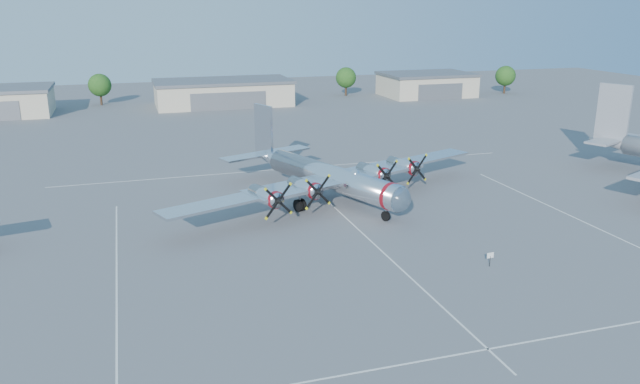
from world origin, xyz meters
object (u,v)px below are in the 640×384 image
object	(u,v)px
info_placard	(490,257)
tree_west	(100,85)
tree_far_east	(505,76)
main_bomber_b29	(325,199)
tree_east	(346,78)
hangar_center	(223,92)
hangar_east	(426,84)

from	to	relation	value
info_placard	tree_west	bearing A→B (deg)	104.22
tree_far_east	info_placard	distance (m)	109.36
main_bomber_b29	tree_east	bearing A→B (deg)	47.34
tree_west	info_placard	world-z (taller)	tree_west
hangar_center	tree_west	world-z (taller)	tree_west
hangar_east	main_bomber_b29	xyz separation A→B (m)	(-48.02, -70.95, -2.71)
tree_east	info_placard	size ratio (longest dim) A/B	5.55
hangar_center	hangar_east	size ratio (longest dim) A/B	1.39
tree_west	info_placard	size ratio (longest dim) A/B	5.55
hangar_east	tree_west	bearing A→B (deg)	173.72
hangar_center	main_bomber_b29	world-z (taller)	hangar_center
hangar_center	tree_east	size ratio (longest dim) A/B	4.31
hangar_center	tree_east	distance (m)	30.64
hangar_center	info_placard	distance (m)	93.05
tree_far_east	info_placard	size ratio (longest dim) A/B	5.55
tree_west	tree_far_east	world-z (taller)	same
tree_far_east	tree_west	bearing A→B (deg)	173.86
tree_east	tree_far_east	xyz separation A→B (m)	(38.00, -8.00, 0.00)
tree_west	tree_east	bearing A→B (deg)	-2.08
info_placard	tree_east	bearing A→B (deg)	73.50
tree_west	tree_east	distance (m)	55.04
hangar_east	tree_east	world-z (taller)	tree_east
tree_far_east	info_placard	world-z (taller)	tree_far_east
hangar_center	tree_far_east	distance (m)	68.05
hangar_center	tree_east	world-z (taller)	tree_east
hangar_east	main_bomber_b29	distance (m)	85.71
info_placard	tree_far_east	bearing A→B (deg)	52.70
hangar_east	tree_east	bearing A→B (deg)	161.46
hangar_center	info_placard	size ratio (longest dim) A/B	23.89
hangar_east	info_placard	xyz separation A→B (m)	(-40.87, -92.75, -1.87)
tree_west	tree_east	xyz separation A→B (m)	(55.00, -2.00, 0.00)
hangar_center	hangar_east	bearing A→B (deg)	0.00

